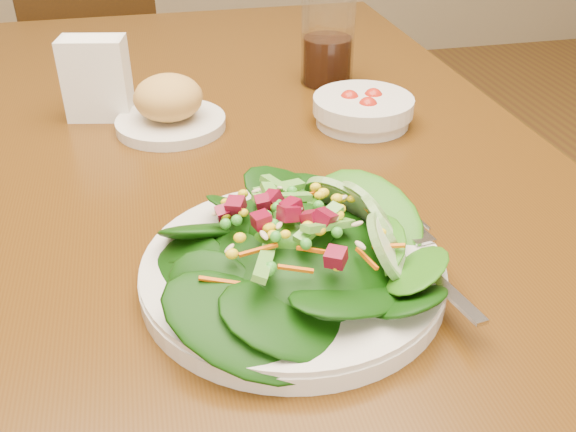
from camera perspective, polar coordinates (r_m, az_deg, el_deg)
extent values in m
cube|color=#44280B|center=(0.88, -6.75, 4.96)|extent=(0.90, 1.40, 0.04)
cylinder|color=black|center=(1.65, -22.31, 1.57)|extent=(0.07, 0.07, 0.71)
cylinder|color=black|center=(1.68, 4.58, 4.71)|extent=(0.07, 0.07, 0.71)
cube|color=black|center=(2.12, -17.03, 10.27)|extent=(0.46, 0.46, 0.04)
cylinder|color=black|center=(2.37, -13.27, 7.83)|extent=(0.04, 0.04, 0.37)
cylinder|color=black|center=(2.33, -20.94, 6.05)|extent=(0.04, 0.04, 0.37)
cylinder|color=black|center=(2.09, -10.93, 4.64)|extent=(0.04, 0.04, 0.37)
cylinder|color=black|center=(2.04, -19.59, 2.58)|extent=(0.04, 0.04, 0.37)
cube|color=black|center=(1.88, -16.96, 14.85)|extent=(0.36, 0.11, 0.41)
cylinder|color=silver|center=(0.61, 0.42, -5.13)|extent=(0.29, 0.29, 0.02)
ellipsoid|color=black|center=(0.59, 0.43, -2.77)|extent=(0.20, 0.20, 0.04)
cube|color=silver|center=(0.62, 12.25, -4.15)|extent=(0.05, 0.18, 0.01)
cylinder|color=silver|center=(0.93, -10.36, 8.11)|extent=(0.15, 0.15, 0.02)
ellipsoid|color=#B28840|center=(0.92, -10.60, 10.34)|extent=(0.10, 0.10, 0.06)
cylinder|color=silver|center=(0.93, 6.67, 9.31)|extent=(0.14, 0.14, 0.04)
sphere|color=#B31F12|center=(0.94, 7.57, 10.30)|extent=(0.03, 0.03, 0.03)
sphere|color=#B31F12|center=(0.93, 5.47, 10.18)|extent=(0.03, 0.03, 0.03)
sphere|color=#B31F12|center=(0.91, 7.10, 9.53)|extent=(0.03, 0.03, 0.03)
cylinder|color=silver|center=(1.07, 3.55, 15.58)|extent=(0.09, 0.09, 0.15)
cylinder|color=black|center=(1.08, 3.49, 13.66)|extent=(0.08, 0.08, 0.08)
cube|color=white|center=(0.98, -16.65, 11.62)|extent=(0.10, 0.07, 0.12)
cube|color=white|center=(0.97, -16.73, 12.11)|extent=(0.08, 0.06, 0.10)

